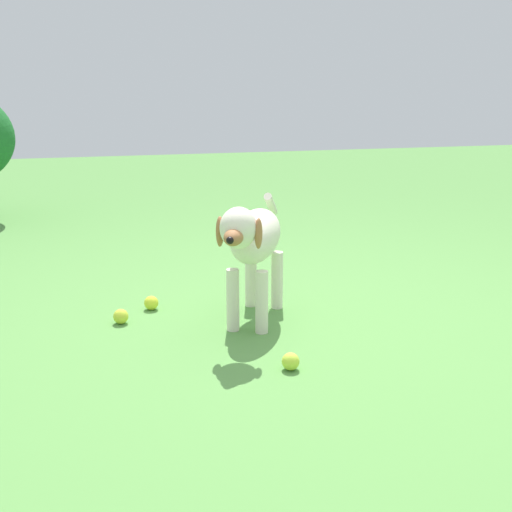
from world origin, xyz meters
name	(u,v)px	position (x,y,z in m)	size (l,w,h in m)	color
ground	(308,333)	(0.00, 0.00, 0.00)	(14.00, 14.00, 0.00)	#548C42
dog	(253,240)	(0.18, -0.19, 0.37)	(0.45, 0.75, 0.56)	silver
tennis_ball_0	(121,316)	(0.75, -0.32, 0.03)	(0.07, 0.07, 0.07)	#C4D337
tennis_ball_1	(151,303)	(0.60, -0.47, 0.03)	(0.07, 0.07, 0.07)	#D0DE33
tennis_ball_2	(291,361)	(0.18, 0.33, 0.03)	(0.07, 0.07, 0.07)	#BFDF3E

